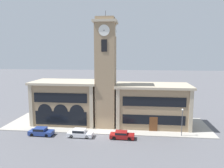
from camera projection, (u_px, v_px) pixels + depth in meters
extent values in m
plane|color=#56565B|center=(103.00, 135.00, 39.38)|extent=(300.00, 300.00, 0.00)
cube|color=#A39E93|center=(107.00, 124.00, 45.16)|extent=(40.45, 11.77, 0.15)
cube|color=#937A5B|center=(106.00, 77.00, 42.26)|extent=(3.76, 3.76, 20.16)
cube|color=tan|center=(105.00, 22.00, 40.81)|extent=(4.46, 4.46, 0.45)
cube|color=#937A5B|center=(105.00, 19.00, 40.73)|extent=(3.46, 3.46, 0.60)
cylinder|color=#4C4C51|center=(105.00, 14.00, 40.60)|extent=(0.10, 0.10, 1.20)
cylinder|color=silver|center=(104.00, 30.00, 39.15)|extent=(2.02, 0.10, 2.02)
cylinder|color=black|center=(104.00, 30.00, 39.08)|extent=(0.16, 0.04, 0.16)
cylinder|color=silver|center=(116.00, 31.00, 40.84)|extent=(0.10, 2.02, 2.02)
cylinder|color=black|center=(116.00, 31.00, 40.84)|extent=(0.04, 0.16, 0.16)
cube|color=black|center=(104.00, 46.00, 39.55)|extent=(1.05, 0.10, 2.20)
cube|color=#937A5B|center=(67.00, 103.00, 45.75)|extent=(12.80, 7.27, 8.42)
cube|color=tan|center=(66.00, 82.00, 45.12)|extent=(13.50, 7.97, 0.45)
cube|color=tan|center=(31.00, 106.00, 42.76)|extent=(0.70, 0.16, 8.42)
cube|color=tan|center=(91.00, 108.00, 41.46)|extent=(0.70, 0.16, 8.42)
cube|color=black|center=(60.00, 98.00, 41.87)|extent=(10.49, 0.10, 1.85)
cube|color=black|center=(61.00, 118.00, 42.44)|extent=(10.24, 0.10, 2.70)
cylinder|color=black|center=(45.00, 111.00, 42.59)|extent=(2.82, 0.06, 2.82)
cylinder|color=black|center=(61.00, 112.00, 42.24)|extent=(2.82, 0.06, 2.82)
cylinder|color=black|center=(77.00, 112.00, 41.90)|extent=(2.82, 0.06, 2.82)
cube|color=#937A5B|center=(152.00, 106.00, 43.86)|extent=(14.05, 7.27, 7.96)
cube|color=tan|center=(153.00, 86.00, 43.27)|extent=(14.75, 7.97, 0.45)
cube|color=tan|center=(118.00, 110.00, 40.95)|extent=(0.70, 0.16, 7.96)
cube|color=tan|center=(191.00, 112.00, 39.51)|extent=(0.70, 0.16, 7.96)
cube|color=black|center=(154.00, 102.00, 40.00)|extent=(11.52, 0.10, 1.75)
cube|color=#5B3319|center=(153.00, 124.00, 40.60)|extent=(1.50, 0.12, 2.87)
cube|color=black|center=(154.00, 120.00, 40.49)|extent=(11.52, 0.10, 1.78)
cube|color=navy|center=(41.00, 132.00, 39.02)|extent=(4.37, 1.96, 0.71)
cube|color=navy|center=(40.00, 129.00, 38.96)|extent=(2.12, 1.71, 0.51)
cube|color=black|center=(40.00, 129.00, 38.96)|extent=(2.04, 1.75, 0.38)
cylinder|color=black|center=(50.00, 132.00, 39.66)|extent=(0.62, 0.24, 0.62)
cylinder|color=black|center=(47.00, 136.00, 38.08)|extent=(0.62, 0.24, 0.62)
cylinder|color=black|center=(36.00, 132.00, 40.03)|extent=(0.62, 0.24, 0.62)
cylinder|color=black|center=(32.00, 135.00, 38.44)|extent=(0.62, 0.24, 0.62)
cube|color=silver|center=(80.00, 134.00, 38.25)|extent=(4.46, 1.96, 0.68)
cube|color=silver|center=(79.00, 131.00, 38.19)|extent=(2.16, 1.71, 0.55)
cube|color=black|center=(79.00, 131.00, 38.19)|extent=(2.08, 1.75, 0.41)
cylinder|color=black|center=(89.00, 134.00, 38.89)|extent=(0.65, 0.24, 0.64)
cylinder|color=black|center=(87.00, 137.00, 37.30)|extent=(0.65, 0.24, 0.64)
cylinder|color=black|center=(74.00, 133.00, 39.26)|extent=(0.65, 0.24, 0.64)
cylinder|color=black|center=(71.00, 136.00, 37.67)|extent=(0.65, 0.24, 0.64)
cube|color=maroon|center=(122.00, 136.00, 37.46)|extent=(4.23, 1.88, 0.64)
cube|color=maroon|center=(121.00, 133.00, 37.41)|extent=(2.05, 1.64, 0.46)
cube|color=black|center=(121.00, 133.00, 37.41)|extent=(1.97, 1.67, 0.34)
cylinder|color=black|center=(130.00, 135.00, 38.07)|extent=(0.67, 0.24, 0.67)
cylinder|color=black|center=(129.00, 139.00, 36.55)|extent=(0.67, 0.24, 0.67)
cylinder|color=black|center=(115.00, 135.00, 38.42)|extent=(0.67, 0.24, 0.67)
cylinder|color=black|center=(114.00, 138.00, 36.90)|extent=(0.67, 0.24, 0.67)
cylinder|color=#4C4C51|center=(182.00, 123.00, 38.09)|extent=(0.12, 0.12, 4.55)
sphere|color=silver|center=(183.00, 110.00, 37.74)|extent=(0.36, 0.36, 0.36)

